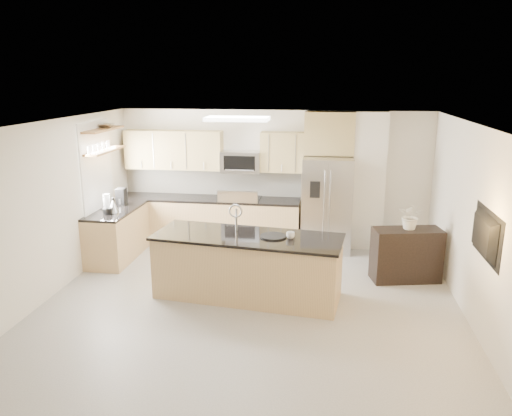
% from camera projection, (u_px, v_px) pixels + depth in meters
% --- Properties ---
extents(floor, '(6.50, 6.50, 0.00)m').
position_uv_depth(floor, '(247.00, 313.00, 6.98)').
color(floor, '#ADAAA5').
rests_on(floor, ground).
extents(ceiling, '(6.00, 6.50, 0.02)m').
position_uv_depth(ceiling, '(246.00, 126.00, 6.32)').
color(ceiling, white).
rests_on(ceiling, wall_back).
extents(wall_back, '(6.00, 0.02, 2.60)m').
position_uv_depth(wall_back, '(273.00, 177.00, 9.76)').
color(wall_back, silver).
rests_on(wall_back, floor).
extents(wall_front, '(6.00, 0.02, 2.60)m').
position_uv_depth(wall_front, '(172.00, 353.00, 3.54)').
color(wall_front, silver).
rests_on(wall_front, floor).
extents(wall_left, '(0.02, 6.50, 2.60)m').
position_uv_depth(wall_left, '(38.00, 216.00, 7.07)').
color(wall_left, silver).
rests_on(wall_left, floor).
extents(wall_right, '(0.02, 6.50, 2.60)m').
position_uv_depth(wall_right, '(483.00, 234.00, 6.24)').
color(wall_right, silver).
rests_on(wall_right, floor).
extents(back_counter, '(3.55, 0.66, 1.44)m').
position_uv_depth(back_counter, '(209.00, 220.00, 9.84)').
color(back_counter, tan).
rests_on(back_counter, floor).
extents(left_counter, '(0.66, 1.50, 0.92)m').
position_uv_depth(left_counter, '(117.00, 234.00, 9.01)').
color(left_counter, tan).
rests_on(left_counter, floor).
extents(range, '(0.76, 0.64, 1.14)m').
position_uv_depth(range, '(240.00, 221.00, 9.74)').
color(range, black).
rests_on(range, floor).
extents(upper_cabinets, '(3.50, 0.33, 0.75)m').
position_uv_depth(upper_cabinets, '(206.00, 150.00, 9.65)').
color(upper_cabinets, tan).
rests_on(upper_cabinets, wall_back).
extents(microwave, '(0.76, 0.40, 0.40)m').
position_uv_depth(microwave, '(241.00, 162.00, 9.57)').
color(microwave, '#A7A7A9').
rests_on(microwave, upper_cabinets).
extents(refrigerator, '(0.92, 0.78, 1.78)m').
position_uv_depth(refrigerator, '(327.00, 204.00, 9.36)').
color(refrigerator, '#A7A7A9').
rests_on(refrigerator, floor).
extents(partition_column, '(0.60, 0.30, 2.60)m').
position_uv_depth(partition_column, '(368.00, 182.00, 9.37)').
color(partition_column, white).
rests_on(partition_column, floor).
extents(window, '(0.04, 1.15, 1.65)m').
position_uv_depth(window, '(96.00, 168.00, 8.75)').
color(window, white).
rests_on(window, wall_left).
extents(shelf_lower, '(0.30, 1.20, 0.04)m').
position_uv_depth(shelf_lower, '(104.00, 151.00, 8.75)').
color(shelf_lower, olive).
rests_on(shelf_lower, wall_left).
extents(shelf_upper, '(0.30, 1.20, 0.04)m').
position_uv_depth(shelf_upper, '(102.00, 130.00, 8.66)').
color(shelf_upper, olive).
rests_on(shelf_upper, wall_left).
extents(ceiling_fixture, '(1.00, 0.50, 0.06)m').
position_uv_depth(ceiling_fixture, '(237.00, 119.00, 7.92)').
color(ceiling_fixture, white).
rests_on(ceiling_fixture, ceiling).
extents(island, '(2.86, 1.32, 1.38)m').
position_uv_depth(island, '(248.00, 266.00, 7.42)').
color(island, tan).
rests_on(island, floor).
extents(credenza, '(1.15, 0.67, 0.86)m').
position_uv_depth(credenza, '(406.00, 255.00, 8.02)').
color(credenza, black).
rests_on(credenza, floor).
extents(cup, '(0.13, 0.13, 0.10)m').
position_uv_depth(cup, '(290.00, 235.00, 7.15)').
color(cup, white).
rests_on(cup, island).
extents(platter, '(0.44, 0.44, 0.02)m').
position_uv_depth(platter, '(273.00, 236.00, 7.23)').
color(platter, black).
rests_on(platter, island).
extents(blender, '(0.15, 0.15, 0.35)m').
position_uv_depth(blender, '(107.00, 205.00, 8.54)').
color(blender, black).
rests_on(blender, left_counter).
extents(kettle, '(0.20, 0.20, 0.26)m').
position_uv_depth(kettle, '(113.00, 206.00, 8.67)').
color(kettle, '#A7A7A9').
rests_on(kettle, left_counter).
extents(coffee_maker, '(0.17, 0.21, 0.30)m').
position_uv_depth(coffee_maker, '(121.00, 197.00, 9.17)').
color(coffee_maker, black).
rests_on(coffee_maker, left_counter).
extents(bowl, '(0.43, 0.43, 0.09)m').
position_uv_depth(bowl, '(106.00, 125.00, 8.80)').
color(bowl, '#A7A7A9').
rests_on(bowl, shelf_upper).
extents(flower_vase, '(0.69, 0.64, 0.65)m').
position_uv_depth(flower_vase, '(412.00, 209.00, 7.85)').
color(flower_vase, silver).
rests_on(flower_vase, credenza).
extents(television, '(0.14, 1.08, 0.62)m').
position_uv_depth(television, '(480.00, 235.00, 6.05)').
color(television, black).
rests_on(television, wall_right).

